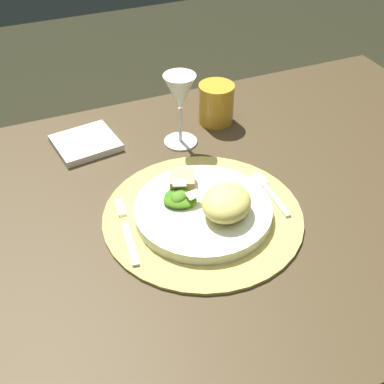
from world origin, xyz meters
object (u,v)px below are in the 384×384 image
(dinner_plate, at_px, (203,210))
(spoon, at_px, (265,186))
(fork, at_px, (128,234))
(napkin, at_px, (86,143))
(wine_glass, at_px, (180,96))
(amber_tumbler, at_px, (216,103))
(dining_table, at_px, (190,262))

(dinner_plate, distance_m, spoon, 0.14)
(fork, height_order, napkin, napkin)
(napkin, height_order, wine_glass, wine_glass)
(fork, distance_m, amber_tumbler, 0.41)
(wine_glass, bearing_deg, napkin, 161.19)
(dining_table, xyz_separation_m, spoon, (0.15, -0.00, 0.15))
(napkin, bearing_deg, dinner_plate, -65.30)
(fork, xyz_separation_m, amber_tumbler, (0.30, 0.28, 0.04))
(dining_table, bearing_deg, wine_glass, 72.74)
(dining_table, height_order, fork, fork)
(napkin, relative_size, wine_glass, 0.80)
(spoon, height_order, wine_glass, wine_glass)
(fork, bearing_deg, dinner_plate, -1.08)
(wine_glass, distance_m, amber_tumbler, 0.13)
(dinner_plate, relative_size, fork, 1.45)
(fork, bearing_deg, wine_glass, 50.91)
(fork, bearing_deg, dining_table, 12.51)
(dinner_plate, bearing_deg, spoon, 10.74)
(spoon, bearing_deg, fork, -175.09)
(dinner_plate, xyz_separation_m, wine_glass, (0.05, 0.24, 0.10))
(dinner_plate, height_order, amber_tumbler, amber_tumbler)
(amber_tumbler, bearing_deg, napkin, 177.15)
(fork, relative_size, wine_glass, 1.08)
(spoon, xyz_separation_m, wine_glass, (-0.09, 0.21, 0.10))
(spoon, xyz_separation_m, napkin, (-0.28, 0.27, -0.00))
(dining_table, relative_size, fork, 8.27)
(dining_table, relative_size, spoon, 10.30)
(dinner_plate, height_order, spoon, dinner_plate)
(dinner_plate, bearing_deg, amber_tumbler, 61.30)
(fork, height_order, amber_tumbler, amber_tumbler)
(dining_table, distance_m, amber_tumbler, 0.36)
(dining_table, height_order, dinner_plate, dinner_plate)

